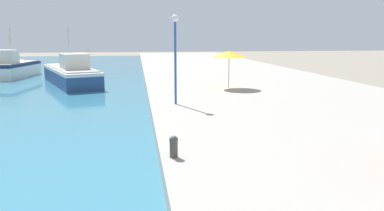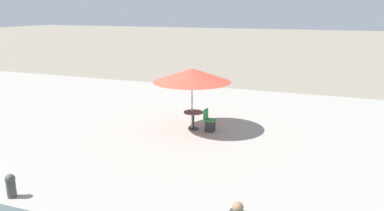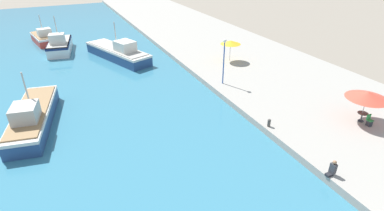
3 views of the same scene
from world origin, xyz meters
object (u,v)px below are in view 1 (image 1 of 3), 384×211
object	(u,v)px
mooring_bollard	(174,146)
lamppost	(175,44)
fishing_boat_mid	(71,73)
fishing_boat_distant	(12,65)
fishing_boat_far	(13,68)
cafe_umbrella_white	(229,54)

from	to	relation	value
mooring_bollard	lamppost	distance (m)	9.15
fishing_boat_mid	mooring_bollard	bearing A→B (deg)	-94.15
mooring_bollard	lamppost	xyz separation A→B (m)	(0.95, 8.67, 2.74)
fishing_boat_distant	fishing_boat_far	bearing A→B (deg)	-83.34
cafe_umbrella_white	mooring_bollard	world-z (taller)	cafe_umbrella_white
fishing_boat_mid	fishing_boat_distant	world-z (taller)	fishing_boat_mid
cafe_umbrella_white	mooring_bollard	xyz separation A→B (m)	(-5.17, -14.24, -1.94)
fishing_boat_far	cafe_umbrella_white	bearing A→B (deg)	-29.13
cafe_umbrella_white	mooring_bollard	bearing A→B (deg)	-109.95
fishing_boat_distant	lamppost	bearing A→B (deg)	-69.47
fishing_boat_mid	mooring_bollard	size ratio (longest dim) A/B	17.10
fishing_boat_far	mooring_bollard	bearing A→B (deg)	-56.34
fishing_boat_mid	lamppost	size ratio (longest dim) A/B	2.45
fishing_boat_far	lamppost	bearing A→B (deg)	-45.74
cafe_umbrella_white	lamppost	bearing A→B (deg)	-127.12
fishing_boat_mid	fishing_boat_far	xyz separation A→B (m)	(-6.60, 6.35, 0.03)
cafe_umbrella_white	lamppost	size ratio (longest dim) A/B	0.55
fishing_boat_distant	lamppost	world-z (taller)	lamppost
fishing_boat_distant	lamppost	size ratio (longest dim) A/B	1.43
cafe_umbrella_white	fishing_boat_distant	bearing A→B (deg)	135.33
fishing_boat_far	mooring_bollard	distance (m)	31.49
fishing_boat_mid	fishing_boat_far	bearing A→B (deg)	115.50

